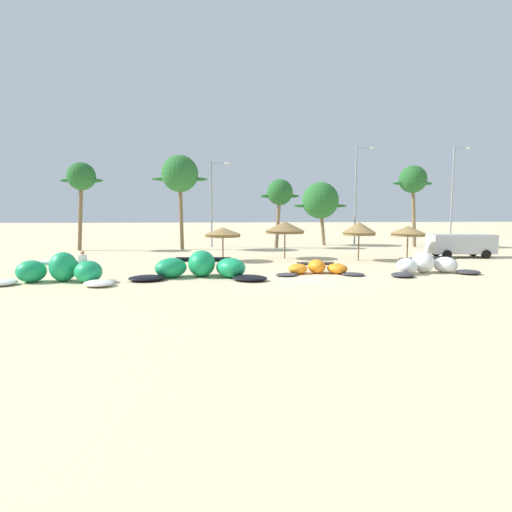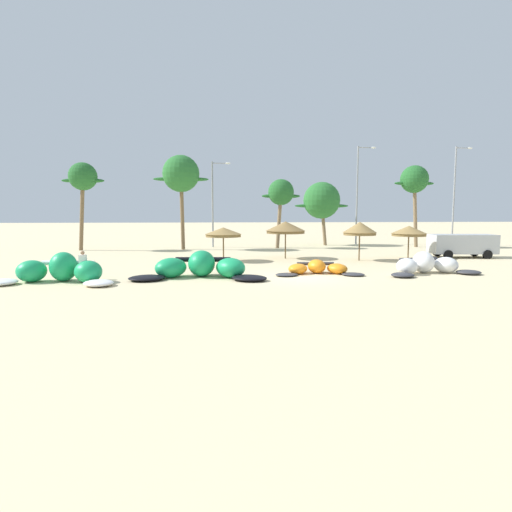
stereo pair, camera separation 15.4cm
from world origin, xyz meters
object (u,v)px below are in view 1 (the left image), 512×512
Objects in this scene: parked_van at (459,244)px; lamppost_west at (213,199)px; beach_umbrella_outermost at (408,231)px; lamppost_east_center at (454,191)px; palm_leftmost at (81,178)px; person_near_kites at (83,266)px; palm_left_of_gap at (280,193)px; kite_far_left at (60,271)px; beach_umbrella_middle at (285,227)px; palm_center_left at (320,201)px; palm_left at (180,174)px; kite_left at (201,267)px; palm_center_right at (413,181)px; beach_umbrella_near_palms at (359,228)px; kite_left_of_center at (317,268)px; beach_umbrella_near_van at (223,232)px; lamppost_west_center at (357,190)px; kite_center at (426,265)px.

lamppost_west reaches higher than parked_van.
beach_umbrella_outermost is 0.53× the size of parked_van.
lamppost_east_center reaches higher than beach_umbrella_outermost.
palm_leftmost is 38.55m from lamppost_east_center.
person_near_kites is 0.20× the size of palm_leftmost.
kite_far_left is at bearing -126.60° from palm_left_of_gap.
beach_umbrella_middle is 0.45× the size of palm_center_left.
palm_left reaches higher than beach_umbrella_outermost.
palm_leftmost is (-11.51, 17.81, 6.19)m from kite_left.
palm_center_right is at bearing 84.66° from parked_van.
palm_left_of_gap is 0.82× the size of palm_center_right.
lamppost_west is (3.12, 2.50, -2.26)m from palm_left.
parked_van is at bearing 8.29° from beach_umbrella_near_palms.
beach_umbrella_near_palms is at bearing 53.33° from kite_left_of_center.
palm_left is (-3.82, 10.22, 5.04)m from beach_umbrella_near_van.
kite_left is 2.48× the size of beach_umbrella_middle.
beach_umbrella_near_palms is at bearing -171.71° from parked_van.
beach_umbrella_near_van is (-5.36, 6.89, 1.83)m from kite_left_of_center.
palm_left is 0.83× the size of lamppost_west_center.
kite_left_of_center is at bearing -135.33° from lamppost_east_center.
kite_center is at bearing -76.16° from beach_umbrella_near_palms.
palm_left is 15.44m from palm_center_left.
palm_center_left is at bearing 52.28° from beach_umbrella_near_van.
parked_van is 16.01m from palm_center_left.
person_near_kites is (-21.67, -9.00, -1.33)m from beach_umbrella_outermost.
beach_umbrella_outermost is (14.34, 0.40, 0.01)m from beach_umbrella_near_van.
beach_umbrella_near_palms is 0.57× the size of parked_van.
kite_far_left is 20.20m from palm_leftmost.
lamppost_west_center is at bearing 168.67° from lamppost_east_center.
lamppost_west is at bearing -173.04° from palm_center_left.
beach_umbrella_near_van is (-11.76, 7.37, 1.65)m from kite_center.
kite_center is 25.24m from lamppost_east_center.
palm_center_right is (28.29, 19.46, 6.25)m from kite_far_left.
beach_umbrella_middle is (4.83, 1.33, 0.29)m from beach_umbrella_near_van.
palm_center_right is (27.11, 19.53, 6.01)m from person_near_kites.
parked_van is at bearing -16.63° from palm_leftmost.
palm_left_of_gap is 5.95m from palm_center_left.
beach_umbrella_middle is 0.61× the size of parked_van.
lamppost_west is (12.19, 2.52, -1.83)m from palm_leftmost.
kite_left_of_center is 0.59× the size of palm_left.
beach_umbrella_near_palms is 19.25m from person_near_kites.
parked_van is at bearing 22.41° from kite_left.
kite_far_left is at bearing -76.84° from palm_leftmost.
palm_left is (3.51, 18.82, 6.36)m from person_near_kites.
beach_umbrella_near_van is 0.53× the size of parked_van.
lamppost_east_center reaches higher than beach_umbrella_middle.
beach_umbrella_near_palms is at bearing -19.61° from beach_umbrella_middle.
lamppost_east_center is (14.61, -1.07, 1.05)m from palm_center_left.
lamppost_east_center reaches higher than person_near_kites.
palm_center_left is (14.75, 3.92, -2.32)m from palm_left.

